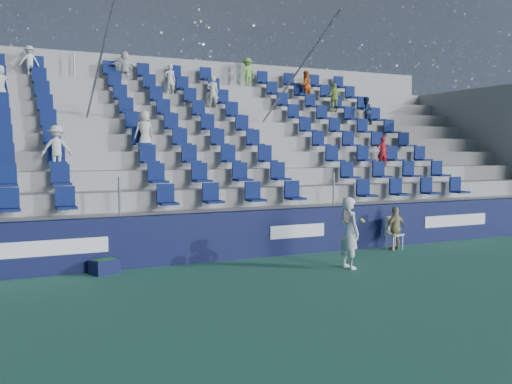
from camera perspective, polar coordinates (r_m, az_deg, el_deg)
ground at (r=11.82m, az=5.00°, el=-9.14°), size 70.00×70.00×0.00m
sponsor_wall at (r=14.47m, az=-1.30°, el=-4.29°), size 24.00×0.32×1.20m
grandstand at (r=19.09m, az=-7.57°, el=2.32°), size 24.00×8.17×6.63m
tennis_player at (r=13.35m, az=9.30°, el=-4.03°), size 0.69×0.65×1.66m
line_judge_chair at (r=16.29m, az=13.45°, el=-3.76°), size 0.47×0.49×0.90m
line_judge at (r=16.17m, az=13.78°, el=-3.53°), size 0.74×0.39×1.20m
ball_bin at (r=13.12m, az=-14.91°, el=-7.14°), size 0.70×0.59×0.33m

